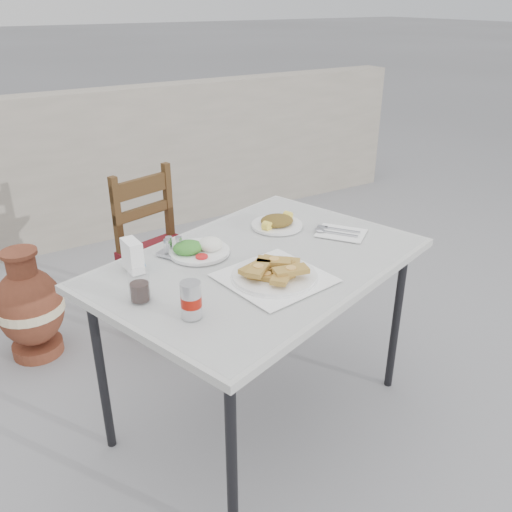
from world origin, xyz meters
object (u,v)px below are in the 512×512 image
napkin_holder (133,256)px  cafe_table (260,271)px  condiment_caddy (172,248)px  salad_chopped_plate (277,222)px  terracotta_urn (30,307)px  pide_plate (274,270)px  chair (161,251)px  cola_glass (139,288)px  salad_rice_plate (199,248)px  soda_can (191,300)px

napkin_holder → cafe_table: bearing=-22.4°
cafe_table → napkin_holder: (-0.49, 0.18, 0.12)m
condiment_caddy → cafe_table: bearing=-39.9°
salad_chopped_plate → terracotta_urn: 1.47m
napkin_holder → pide_plate: bearing=-40.5°
cafe_table → pide_plate: bearing=-104.1°
cafe_table → chair: bearing=93.8°
cola_glass → chair: size_ratio=0.12×
salad_rice_plate → terracotta_urn: 1.23m
salad_chopped_plate → soda_can: (-0.71, -0.53, 0.05)m
salad_chopped_plate → cola_glass: size_ratio=2.21×
soda_can → napkin_holder: soda_can is taller
cafe_table → terracotta_urn: bearing=127.0°
salad_chopped_plate → cola_glass: (-0.82, -0.32, 0.03)m
pide_plate → salad_rice_plate: 0.40m
cafe_table → salad_rice_plate: 0.29m
salad_rice_plate → condiment_caddy: size_ratio=1.89×
soda_can → cola_glass: soda_can is taller
soda_can → cola_glass: size_ratio=1.18×
pide_plate → chair: chair is taller
salad_rice_plate → salad_chopped_plate: salad_rice_plate is taller
salad_chopped_plate → terracotta_urn: size_ratio=0.39×
pide_plate → soda_can: bearing=-167.9°
salad_chopped_plate → terracotta_urn: (-1.08, 0.82, -0.56)m
chair → condiment_caddy: bearing=-122.6°
salad_chopped_plate → chair: 0.88m
pide_plate → terracotta_urn: 1.59m
cafe_table → cola_glass: cola_glass is taller
condiment_caddy → pide_plate: bearing=-58.9°
salad_rice_plate → cola_glass: cola_glass is taller
salad_chopped_plate → soda_can: soda_can is taller
soda_can → condiment_caddy: bearing=73.9°
terracotta_urn → cola_glass: bearing=-77.1°
salad_rice_plate → chair: 0.89m
pide_plate → salad_rice_plate: pide_plate is taller
chair → salad_rice_plate: bearing=-114.5°
napkin_holder → terracotta_urn: napkin_holder is taller
cola_glass → napkin_holder: napkin_holder is taller
salad_chopped_plate → chair: bearing=114.2°
salad_chopped_plate → chair: size_ratio=0.26×
cola_glass → napkin_holder: bearing=75.3°
napkin_holder → salad_chopped_plate: bearing=4.1°
cafe_table → condiment_caddy: (-0.30, 0.25, 0.09)m
cafe_table → soda_can: (-0.45, -0.26, 0.13)m
salad_rice_plate → chair: (0.13, 0.80, -0.37)m
salad_rice_plate → pide_plate: bearing=-67.0°
cafe_table → napkin_holder: napkin_holder is taller
pide_plate → soda_can: size_ratio=3.26×
cola_glass → cafe_table: bearing=5.7°
soda_can → cafe_table: bearing=30.3°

